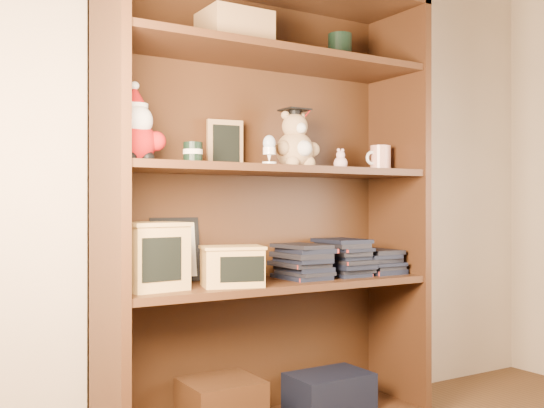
{
  "coord_description": "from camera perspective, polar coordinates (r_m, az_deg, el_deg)",
  "views": [
    {
      "loc": [
        -1.2,
        -0.6,
        0.82
      ],
      "look_at": [
        -0.03,
        1.3,
        0.82
      ],
      "focal_mm": 42.0,
      "sensor_mm": 36.0,
      "label": 1
    }
  ],
  "objects": [
    {
      "name": "pencils_box",
      "position": [
        2.09,
        -3.58,
        -5.55
      ],
      "size": [
        0.23,
        0.19,
        0.13
      ],
      "color": "tan",
      "rests_on": "shelf_lower"
    },
    {
      "name": "grad_teddy_bear",
      "position": [
        2.29,
        2.15,
        5.33
      ],
      "size": [
        0.18,
        0.15,
        0.22
      ],
      "color": "tan",
      "rests_on": "shelf_upper"
    },
    {
      "name": "shelf_upper",
      "position": [
        2.24,
        0.0,
        3.01
      ],
      "size": [
        1.14,
        0.33,
        0.02
      ],
      "color": "#3F2312",
      "rests_on": "ground"
    },
    {
      "name": "shelf_lower",
      "position": [
        2.25,
        0.0,
        -7.2
      ],
      "size": [
        1.14,
        0.33,
        0.02
      ],
      "color": "#3F2312",
      "rests_on": "ground"
    },
    {
      "name": "santa_plush",
      "position": [
        2.03,
        -12.13,
        6.37
      ],
      "size": [
        0.18,
        0.13,
        0.26
      ],
      "color": "#A50F0F",
      "rests_on": "shelf_upper"
    },
    {
      "name": "pink_figurine",
      "position": [
        2.41,
        6.16,
        3.82
      ],
      "size": [
        0.05,
        0.05,
        0.08
      ],
      "color": "beige",
      "rests_on": "shelf_upper"
    },
    {
      "name": "egg_cup",
      "position": [
        2.15,
        -0.25,
        4.94
      ],
      "size": [
        0.05,
        0.05,
        0.1
      ],
      "color": "white",
      "rests_on": "shelf_upper"
    },
    {
      "name": "book_stack_left",
      "position": [
        2.31,
        2.68,
        -5.11
      ],
      "size": [
        0.14,
        0.2,
        0.13
      ],
      "color": "black",
      "rests_on": "shelf_lower"
    },
    {
      "name": "book_stack_mid",
      "position": [
        2.43,
        6.53,
        -4.68
      ],
      "size": [
        0.14,
        0.2,
        0.14
      ],
      "color": "black",
      "rests_on": "shelf_lower"
    },
    {
      "name": "teacher_mug",
      "position": [
        2.54,
        9.66,
        4.06
      ],
      "size": [
        0.11,
        0.08,
        0.1
      ],
      "color": "silver",
      "rests_on": "shelf_upper"
    },
    {
      "name": "certificate_frame",
      "position": [
        2.23,
        -8.65,
        -4.08
      ],
      "size": [
        0.18,
        0.05,
        0.22
      ],
      "color": "black",
      "rests_on": "shelf_lower"
    },
    {
      "name": "bookcase",
      "position": [
        2.28,
        -0.72,
        -1.04
      ],
      "size": [
        1.2,
        0.35,
        1.6
      ],
      "color": "#3F2312",
      "rests_on": "ground"
    },
    {
      "name": "book_stack_right",
      "position": [
        2.52,
        9.19,
        -5.05
      ],
      "size": [
        0.14,
        0.2,
        0.1
      ],
      "color": "black",
      "rests_on": "shelf_lower"
    },
    {
      "name": "chalkboard_plaque",
      "position": [
        2.28,
        -4.24,
        5.33
      ],
      "size": [
        0.13,
        0.08,
        0.17
      ],
      "color": "#9E7547",
      "rests_on": "shelf_upper"
    },
    {
      "name": "teachers_tin",
      "position": [
        2.1,
        -7.11,
        4.56
      ],
      "size": [
        0.06,
        0.06,
        0.07
      ],
      "color": "black",
      "rests_on": "shelf_upper"
    },
    {
      "name": "treats_box",
      "position": [
        2.04,
        -10.8,
        -4.55
      ],
      "size": [
        0.22,
        0.22,
        0.21
      ],
      "color": "tan",
      "rests_on": "shelf_lower"
    }
  ]
}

